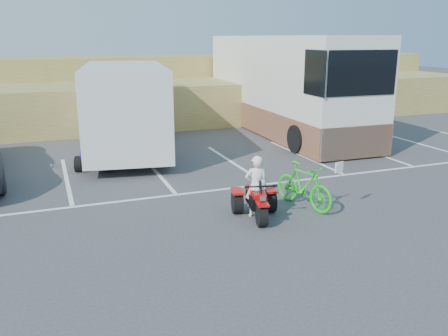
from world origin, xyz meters
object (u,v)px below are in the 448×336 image
object	(u,v)px
rv_motorhome	(284,91)
quad_atv_blue	(96,167)
rider	(256,186)
green_dirt_bike	(304,186)
quad_atv_green	(126,156)
cargo_trailer	(126,107)
red_trike_atv	(257,218)

from	to	relation	value
rv_motorhome	quad_atv_blue	distance (m)	9.49
rider	green_dirt_bike	distance (m)	1.39
quad_atv_green	quad_atv_blue	bearing A→B (deg)	-134.73
cargo_trailer	quad_atv_blue	distance (m)	2.66
cargo_trailer	rv_motorhome	bearing A→B (deg)	23.32
red_trike_atv	rv_motorhome	distance (m)	11.15
rv_motorhome	quad_atv_green	distance (m)	8.01
rv_motorhome	quad_atv_blue	world-z (taller)	rv_motorhome
rv_motorhome	quad_atv_green	xyz separation A→B (m)	(-7.49, -2.22, -1.79)
rider	quad_atv_blue	distance (m)	6.66
green_dirt_bike	cargo_trailer	world-z (taller)	cargo_trailer
cargo_trailer	quad_atv_green	xyz separation A→B (m)	(-0.15, -0.32, -1.72)
rv_motorhome	quad_atv_green	size ratio (longest dim) A/B	8.74
green_dirt_bike	cargo_trailer	bearing A→B (deg)	98.14
quad_atv_blue	quad_atv_green	size ratio (longest dim) A/B	1.11
red_trike_atv	cargo_trailer	size ratio (longest dim) A/B	0.20
cargo_trailer	quad_atv_blue	xyz separation A→B (m)	(-1.32, -1.55, -1.72)
green_dirt_bike	quad_atv_blue	xyz separation A→B (m)	(-4.43, 5.72, -0.56)
cargo_trailer	red_trike_atv	bearing A→B (deg)	-68.36
cargo_trailer	rv_motorhome	size ratio (longest dim) A/B	0.62
green_dirt_bike	quad_atv_blue	distance (m)	7.26
red_trike_atv	quad_atv_green	size ratio (longest dim) A/B	1.09
rider	green_dirt_bike	size ratio (longest dim) A/B	0.79
rider	green_dirt_bike	bearing A→B (deg)	-160.91
quad_atv_blue	quad_atv_green	xyz separation A→B (m)	(1.17, 1.22, 0.00)
rider	rv_motorhome	world-z (taller)	rv_motorhome
rv_motorhome	cargo_trailer	bearing A→B (deg)	-164.06
rv_motorhome	red_trike_atv	bearing A→B (deg)	-119.26
red_trike_atv	quad_atv_blue	size ratio (longest dim) A/B	0.98
red_trike_atv	quad_atv_blue	xyz separation A→B (m)	(-3.03, 6.02, 0.00)
red_trike_atv	green_dirt_bike	distance (m)	1.54
green_dirt_bike	quad_atv_blue	world-z (taller)	green_dirt_bike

